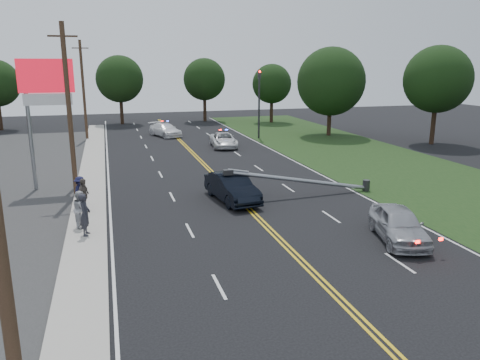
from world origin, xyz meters
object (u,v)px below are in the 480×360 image
object	(u,v)px
pylon_sign	(47,93)
fallen_streetlight	(308,181)
traffic_signal	(259,98)
crashed_sedan	(232,187)
utility_pole_mid	(69,110)
utility_pole_far	(83,90)
emergency_a	(224,140)
bystander_c	(80,191)
bystander_a	(85,214)
bystander_d	(84,196)
emergency_b	(165,130)
waiting_sedan	(399,224)
bystander_b	(81,209)

from	to	relation	value
pylon_sign	fallen_streetlight	bearing A→B (deg)	-22.22
traffic_signal	crashed_sedan	xyz separation A→B (m)	(-8.78, -21.77, -3.40)
utility_pole_mid	crashed_sedan	distance (m)	10.42
utility_pole_far	emergency_a	size ratio (longest dim) A/B	2.08
traffic_signal	bystander_c	bearing A→B (deg)	-129.32
emergency_a	bystander_a	distance (m)	24.33
emergency_a	utility_pole_mid	bearing A→B (deg)	-126.72
bystander_d	utility_pole_mid	bearing A→B (deg)	33.13
emergency_b	pylon_sign	bearing A→B (deg)	-136.15
waiting_sedan	traffic_signal	bearing A→B (deg)	99.85
utility_pole_far	waiting_sedan	xyz separation A→B (m)	(14.26, -33.82, -4.32)
pylon_sign	utility_pole_far	distance (m)	20.06
emergency_a	bystander_d	xyz separation A→B (m)	(-11.96, -17.82, 0.37)
utility_pole_mid	fallen_streetlight	bearing A→B (deg)	-16.64
waiting_sedan	emergency_b	bearing A→B (deg)	116.32
waiting_sedan	emergency_a	size ratio (longest dim) A/B	0.93
bystander_c	bystander_d	bearing A→B (deg)	-150.30
bystander_a	bystander_d	xyz separation A→B (m)	(-0.19, 3.47, -0.06)
emergency_a	emergency_b	distance (m)	9.45
bystander_b	bystander_a	bearing A→B (deg)	-167.72
emergency_a	bystander_a	size ratio (longest dim) A/B	2.47
bystander_b	emergency_b	bearing A→B (deg)	-13.81
emergency_b	bystander_c	bearing A→B (deg)	-128.17
crashed_sedan	bystander_c	size ratio (longest dim) A/B	2.92
traffic_signal	emergency_b	distance (m)	10.79
pylon_sign	bystander_a	bearing A→B (deg)	-77.55
fallen_streetlight	waiting_sedan	size ratio (longest dim) A/B	2.10
waiting_sedan	bystander_b	bearing A→B (deg)	174.35
waiting_sedan	bystander_a	distance (m)	14.10
bystander_d	bystander_c	bearing A→B (deg)	34.45
waiting_sedan	bystander_b	world-z (taller)	bystander_b
bystander_b	bystander_d	xyz separation A→B (m)	(0.05, 2.26, 0.02)
traffic_signal	utility_pole_far	distance (m)	17.97
utility_pole_far	bystander_d	size ratio (longest dim) A/B	5.47
utility_pole_mid	bystander_a	bearing A→B (deg)	-83.87
bystander_c	bystander_d	world-z (taller)	bystander_d
fallen_streetlight	bystander_d	bearing A→B (deg)	-179.50
bystander_a	bystander_d	distance (m)	3.48
fallen_streetlight	bystander_c	xyz separation A→B (m)	(-12.98, 1.12, 0.04)
fallen_streetlight	emergency_b	world-z (taller)	fallen_streetlight
utility_pole_mid	bystander_a	distance (m)	8.61
traffic_signal	bystander_c	world-z (taller)	traffic_signal
waiting_sedan	bystander_c	distance (m)	16.49
pylon_sign	bystander_b	world-z (taller)	pylon_sign
fallen_streetlight	utility_pole_far	world-z (taller)	utility_pole_far
bystander_c	crashed_sedan	bearing A→B (deg)	-76.44
pylon_sign	bystander_b	xyz separation A→B (m)	(1.88, -8.37, -4.99)
fallen_streetlight	utility_pole_mid	world-z (taller)	utility_pole_mid
utility_pole_far	bystander_a	xyz separation A→B (m)	(0.81, -29.58, -3.99)
crashed_sedan	emergency_a	distance (m)	17.91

